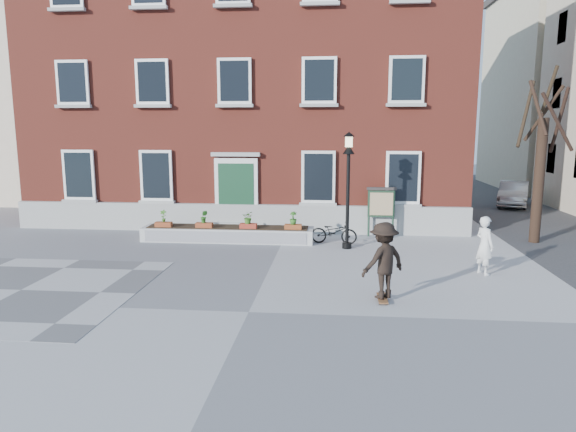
# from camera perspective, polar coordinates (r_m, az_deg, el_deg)

# --- Properties ---
(ground) EXTENTS (100.00, 100.00, 0.00)m
(ground) POSITION_cam_1_polar(r_m,az_deg,el_deg) (11.64, -4.39, -10.60)
(ground) COLOR gray
(ground) RESTS_ON ground
(checker_patch) EXTENTS (6.00, 6.00, 0.01)m
(checker_patch) POSITION_cam_1_polar(r_m,az_deg,el_deg) (14.72, -27.55, -7.31)
(checker_patch) COLOR #535355
(checker_patch) RESTS_ON ground
(distant_building) EXTENTS (10.00, 12.00, 13.00)m
(distant_building) POSITION_cam_1_polar(r_m,az_deg,el_deg) (36.71, -28.13, 12.43)
(distant_building) COLOR beige
(distant_building) RESTS_ON ground
(bicycle) EXTENTS (1.70, 0.78, 0.86)m
(bicycle) POSITION_cam_1_polar(r_m,az_deg,el_deg) (18.20, 5.12, -1.76)
(bicycle) COLOR black
(bicycle) RESTS_ON ground
(parked_car) EXTENTS (2.66, 4.19, 1.30)m
(parked_car) POSITION_cam_1_polar(r_m,az_deg,el_deg) (29.43, 23.76, 2.27)
(parked_car) COLOR #AEB1B3
(parked_car) RESTS_ON ground
(bystander) EXTENTS (0.62, 0.71, 1.65)m
(bystander) POSITION_cam_1_polar(r_m,az_deg,el_deg) (15.29, 21.00, -3.07)
(bystander) COLOR silver
(bystander) RESTS_ON ground
(brick_building) EXTENTS (18.40, 10.85, 12.60)m
(brick_building) POSITION_cam_1_polar(r_m,az_deg,el_deg) (25.14, -3.64, 14.85)
(brick_building) COLOR maroon
(brick_building) RESTS_ON ground
(planter_assembly) EXTENTS (6.20, 1.12, 1.15)m
(planter_assembly) POSITION_cam_1_polar(r_m,az_deg,el_deg) (18.72, -6.68, -1.85)
(planter_assembly) COLOR beige
(planter_assembly) RESTS_ON ground
(bare_tree) EXTENTS (1.83, 1.83, 6.16)m
(bare_tree) POSITION_cam_1_polar(r_m,az_deg,el_deg) (20.10, 26.24, 5.16)
(bare_tree) COLOR black
(bare_tree) RESTS_ON ground
(lamp_post) EXTENTS (0.40, 0.40, 3.93)m
(lamp_post) POSITION_cam_1_polar(r_m,az_deg,el_deg) (17.24, 6.71, 4.66)
(lamp_post) COLOR black
(lamp_post) RESTS_ON ground
(notice_board) EXTENTS (1.10, 0.16, 1.87)m
(notice_board) POSITION_cam_1_polar(r_m,az_deg,el_deg) (19.52, 10.32, 1.38)
(notice_board) COLOR #193222
(notice_board) RESTS_ON ground
(skateboarder) EXTENTS (1.35, 1.23, 1.89)m
(skateboarder) POSITION_cam_1_polar(r_m,az_deg,el_deg) (12.27, 10.56, -4.89)
(skateboarder) COLOR brown
(skateboarder) RESTS_ON ground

